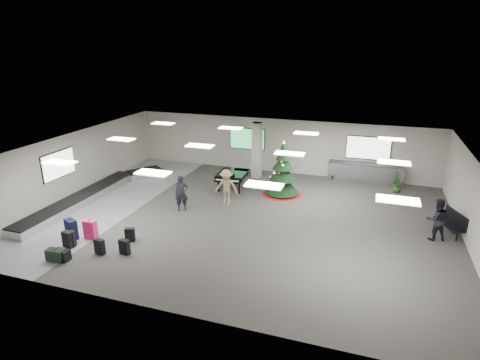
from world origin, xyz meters
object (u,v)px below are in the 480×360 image
(potted_plant_right, at_px, (397,185))
(pink_suitcase, at_px, (90,230))
(potted_plant_left, at_px, (333,174))
(christmas_tree, at_px, (283,176))
(traveler_b, at_px, (226,187))
(service_counter, at_px, (365,173))
(baggage_carousel, at_px, (95,194))
(grand_piano, at_px, (232,175))
(traveler_a, at_px, (182,193))
(bench, at_px, (453,222))
(traveler_bench, at_px, (437,219))

(potted_plant_right, bearing_deg, pink_suitcase, -141.39)
(potted_plant_left, relative_size, potted_plant_right, 0.93)
(christmas_tree, distance_m, traveler_b, 3.10)
(potted_plant_left, height_order, potted_plant_right, potted_plant_right)
(service_counter, xyz_separation_m, potted_plant_left, (-1.73, -0.16, -0.19))
(baggage_carousel, xyz_separation_m, traveler_b, (6.58, 1.37, 0.65))
(potted_plant_right, bearing_deg, grand_piano, -165.14)
(traveler_a, height_order, traveler_b, traveler_b)
(potted_plant_left, bearing_deg, traveler_b, -130.97)
(christmas_tree, distance_m, bench, 7.91)
(pink_suitcase, bearing_deg, grand_piano, 63.14)
(christmas_tree, relative_size, grand_piano, 1.51)
(traveler_bench, bearing_deg, potted_plant_right, -96.97)
(pink_suitcase, distance_m, christmas_tree, 9.52)
(traveler_b, height_order, traveler_bench, traveler_b)
(christmas_tree, height_order, traveler_a, christmas_tree)
(baggage_carousel, distance_m, potted_plant_left, 12.91)
(potted_plant_left, bearing_deg, potted_plant_right, -15.35)
(traveler_b, height_order, potted_plant_left, traveler_b)
(potted_plant_left, bearing_deg, christmas_tree, -125.97)
(baggage_carousel, xyz_separation_m, service_counter, (12.84, 6.73, 0.33))
(pink_suitcase, xyz_separation_m, traveler_bench, (12.99, 4.26, 0.47))
(service_counter, bearing_deg, potted_plant_right, -33.44)
(service_counter, height_order, christmas_tree, christmas_tree)
(service_counter, bearing_deg, pink_suitcase, -134.00)
(potted_plant_left, bearing_deg, service_counter, 5.24)
(christmas_tree, xyz_separation_m, traveler_bench, (6.84, -2.97, -0.12))
(traveler_b, relative_size, potted_plant_left, 2.39)
(service_counter, relative_size, christmas_tree, 1.41)
(pink_suitcase, bearing_deg, potted_plant_left, 49.53)
(baggage_carousel, distance_m, service_counter, 14.50)
(traveler_a, relative_size, traveler_bench, 0.98)
(traveler_a, relative_size, potted_plant_right, 2.18)
(service_counter, relative_size, potted_plant_right, 5.22)
(pink_suitcase, xyz_separation_m, christmas_tree, (6.15, 7.24, 0.59))
(christmas_tree, height_order, traveler_bench, christmas_tree)
(baggage_carousel, xyz_separation_m, potted_plant_left, (11.11, 6.57, 0.15))
(traveler_a, distance_m, traveler_bench, 10.80)
(potted_plant_left, bearing_deg, baggage_carousel, -149.38)
(service_counter, relative_size, potted_plant_left, 5.60)
(christmas_tree, height_order, grand_piano, christmas_tree)
(bench, relative_size, potted_plant_left, 2.24)
(bench, bearing_deg, service_counter, 100.93)
(traveler_a, xyz_separation_m, traveler_bench, (10.79, 0.55, 0.02))
(pink_suitcase, xyz_separation_m, potted_plant_right, (11.78, 9.41, -0.00))
(service_counter, distance_m, traveler_bench, 6.86)
(grand_piano, height_order, traveler_b, traveler_b)
(service_counter, relative_size, bench, 2.50)
(baggage_carousel, height_order, pink_suitcase, pink_suitcase)
(service_counter, height_order, potted_plant_left, service_counter)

